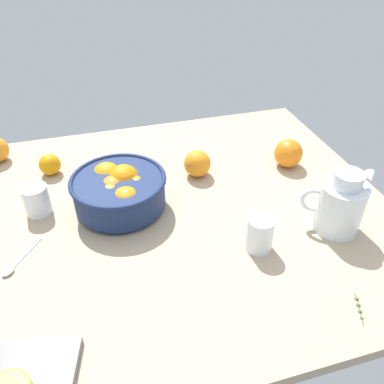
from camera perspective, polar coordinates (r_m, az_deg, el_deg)
name	(u,v)px	position (r cm, az deg, el deg)	size (l,w,h in cm)	color
ground_plane	(179,213)	(107.39, -1.93, -3.11)	(114.93, 101.40, 3.00)	tan
fruit_bowl	(120,191)	(105.48, -10.49, 0.19)	(25.25, 25.25, 11.26)	navy
juice_pitcher	(339,208)	(103.25, 20.64, -2.19)	(14.93, 11.23, 17.58)	white
juice_glass	(37,202)	(110.93, -21.61, -1.31)	(6.76, 6.76, 8.21)	white
second_glass	(260,235)	(94.08, 9.80, -6.17)	(6.47, 6.47, 8.87)	white
loose_orange_0	(197,164)	(117.50, 0.78, 4.15)	(8.04, 8.04, 8.04)	orange
loose_orange_1	(50,165)	(126.08, -19.98, 3.78)	(6.44, 6.44, 6.44)	orange
loose_orange_2	(288,153)	(125.46, 13.83, 5.48)	(8.73, 8.73, 8.73)	orange
spoon	(16,263)	(99.86, -24.19, -9.40)	(8.97, 11.92, 1.00)	silver
herb_sprig_0	(359,306)	(90.65, 23.11, -15.02)	(3.34, 7.46, 0.98)	#506E38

